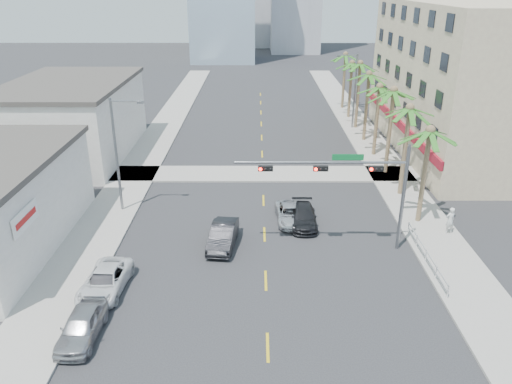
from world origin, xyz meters
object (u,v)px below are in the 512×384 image
car_parked_far (105,281)px  car_lane_left (223,236)px  traffic_signal_mast (355,179)px  car_parked_mid (105,283)px  car_lane_right (304,217)px  car_parked_near (82,326)px  car_lane_center (290,214)px  pedestrian (450,220)px

car_parked_far → car_lane_left: car_lane_left is taller
car_lane_left → traffic_signal_mast: bearing=3.1°
car_parked_mid → car_lane_right: bearing=31.7°
car_lane_left → car_parked_near: bearing=-118.2°
car_lane_center → car_lane_right: car_lane_right is taller
car_parked_near → car_lane_left: bearing=56.8°
car_parked_near → car_parked_mid: bearing=90.9°
car_lane_left → car_lane_center: car_lane_left is taller
car_parked_near → car_lane_center: size_ratio=0.98×
car_parked_far → car_lane_right: size_ratio=1.08×
car_parked_far → car_lane_center: size_ratio=1.10×
car_lane_center → car_parked_near: bearing=-133.3°
traffic_signal_mast → car_lane_right: size_ratio=2.45×
car_parked_near → car_lane_right: car_parked_near is taller
traffic_signal_mast → car_lane_right: (-2.86, 3.60, -4.40)m
car_parked_mid → car_lane_left: (6.53, 5.59, 0.15)m
car_parked_far → car_parked_near: bearing=-86.6°
car_parked_near → car_lane_center: 17.58m
traffic_signal_mast → car_lane_left: bearing=177.2°
car_parked_near → car_lane_left: (6.53, 9.65, 0.02)m
car_parked_far → car_lane_center: 14.65m
car_parked_mid → pedestrian: (22.59, 7.22, 0.52)m
car_lane_left → car_lane_right: 6.62m
traffic_signal_mast → car_lane_right: traffic_signal_mast is taller
car_lane_left → car_parked_mid: bearing=-133.5°
car_lane_left → pedestrian: 16.14m
car_parked_near → car_lane_left: 11.65m
pedestrian → traffic_signal_mast: bearing=-0.7°
traffic_signal_mast → pedestrian: bearing=15.5°
traffic_signal_mast → pedestrian: size_ratio=5.63×
car_parked_near → pedestrian: 25.25m
car_parked_near → car_parked_far: car_parked_near is taller
traffic_signal_mast → car_parked_mid: (-15.18, -5.17, -4.45)m
traffic_signal_mast → pedestrian: 8.63m
traffic_signal_mast → pedestrian: (7.40, 2.05, -3.92)m
traffic_signal_mast → car_lane_center: traffic_signal_mast is taller
car_lane_right → pedestrian: bearing=-7.6°
traffic_signal_mast → car_lane_center: bearing=132.4°
car_parked_far → car_lane_left: 8.53m
car_parked_near → pedestrian: (22.59, 11.28, 0.39)m
car_lane_right → car_parked_mid: bearing=-143.6°
car_lane_left → pedestrian: bearing=11.7°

